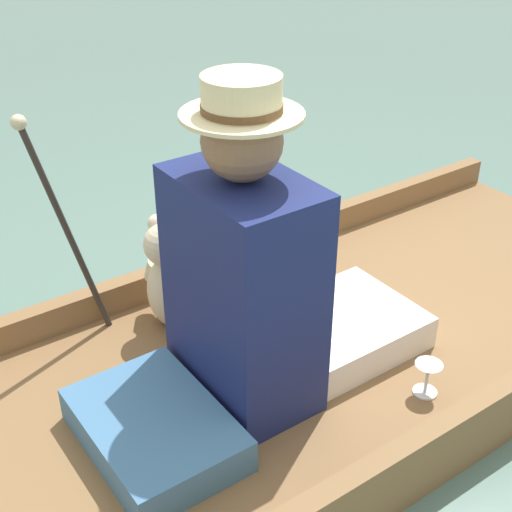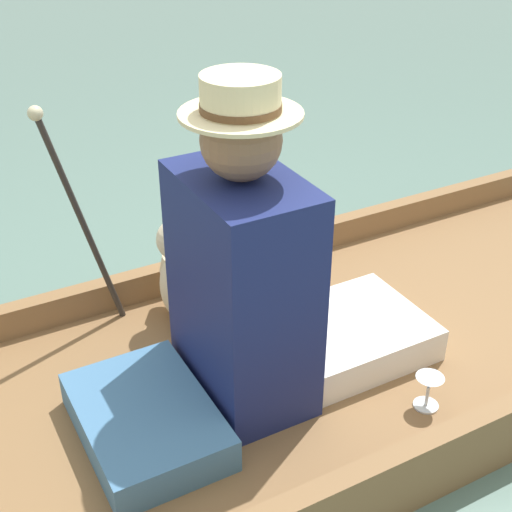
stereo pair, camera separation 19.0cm
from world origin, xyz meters
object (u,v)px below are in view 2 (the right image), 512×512
at_px(teddy_bear, 181,272).
at_px(wine_glass, 429,385).
at_px(walking_cane, 74,202).
at_px(seated_person, 264,283).

distance_m(teddy_bear, wine_glass, 0.86).
distance_m(teddy_bear, walking_cane, 0.41).
relative_size(seated_person, walking_cane, 1.22).
distance_m(seated_person, walking_cane, 0.65).
bearing_deg(seated_person, teddy_bear, -158.90).
height_order(seated_person, wine_glass, seated_person).
relative_size(seated_person, teddy_bear, 2.40).
xyz_separation_m(seated_person, walking_cane, (-0.52, -0.37, 0.11)).
height_order(seated_person, walking_cane, seated_person).
bearing_deg(teddy_bear, wine_glass, 30.41).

